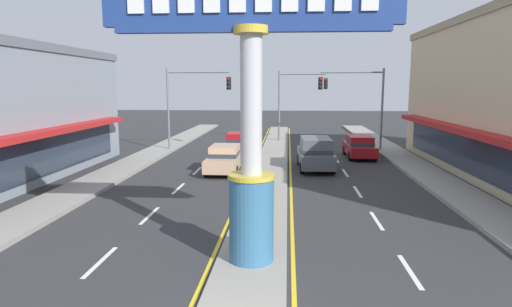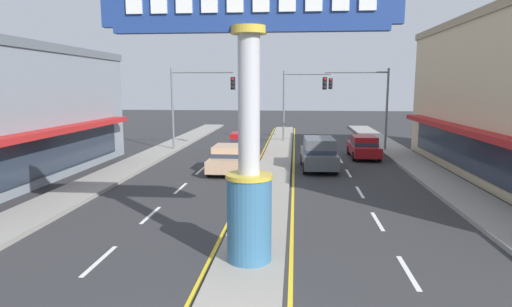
# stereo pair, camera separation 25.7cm
# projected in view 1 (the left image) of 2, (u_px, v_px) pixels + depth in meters

# --- Properties ---
(median_strip) EXTENTS (1.96, 52.00, 0.14)m
(median_strip) POSITION_uv_depth(u_px,v_px,m) (270.00, 171.00, 24.87)
(median_strip) COLOR gray
(median_strip) RESTS_ON ground
(sidewalk_left) EXTENTS (2.27, 60.00, 0.18)m
(sidewalk_left) POSITION_uv_depth(u_px,v_px,m) (110.00, 175.00, 23.52)
(sidewalk_left) COLOR gray
(sidewalk_left) RESTS_ON ground
(sidewalk_right) EXTENTS (2.27, 60.00, 0.18)m
(sidewalk_right) POSITION_uv_depth(u_px,v_px,m) (437.00, 180.00, 22.26)
(sidewalk_right) COLOR gray
(sidewalk_right) RESTS_ON ground
(lane_markings) EXTENTS (8.70, 52.00, 0.01)m
(lane_markings) POSITION_uv_depth(u_px,v_px,m) (269.00, 177.00, 23.54)
(lane_markings) COLOR silver
(lane_markings) RESTS_ON ground
(district_sign) EXTENTS (7.70, 1.29, 7.85)m
(district_sign) POSITION_uv_depth(u_px,v_px,m) (251.00, 112.00, 11.35)
(district_sign) COLOR #33668C
(district_sign) RESTS_ON median_strip
(traffic_light_left_side) EXTENTS (4.86, 0.46, 6.20)m
(traffic_light_left_side) POSITION_uv_depth(u_px,v_px,m) (191.00, 95.00, 31.93)
(traffic_light_left_side) COLOR slate
(traffic_light_left_side) RESTS_ON ground
(traffic_light_right_side) EXTENTS (4.86, 0.46, 6.20)m
(traffic_light_right_side) POSITION_uv_depth(u_px,v_px,m) (359.00, 95.00, 32.02)
(traffic_light_right_side) COLOR slate
(traffic_light_right_side) RESTS_ON ground
(traffic_light_median_far) EXTENTS (4.20, 0.46, 6.20)m
(traffic_light_median_far) POSITION_uv_depth(u_px,v_px,m) (297.00, 94.00, 37.16)
(traffic_light_median_far) COLOR slate
(traffic_light_median_far) RESTS_ON ground
(sedan_near_right_lane) EXTENTS (1.96, 4.36, 1.53)m
(sedan_near_right_lane) POSITION_uv_depth(u_px,v_px,m) (238.00, 143.00, 31.46)
(sedan_near_right_lane) COLOR maroon
(sedan_near_right_lane) RESTS_ON ground
(suv_far_right_lane) EXTENTS (2.09, 4.66, 1.90)m
(suv_far_right_lane) POSITION_uv_depth(u_px,v_px,m) (316.00, 153.00, 25.51)
(suv_far_right_lane) COLOR #4C5156
(suv_far_right_lane) RESTS_ON ground
(sedan_near_left_lane) EXTENTS (1.87, 4.32, 1.53)m
(sedan_near_left_lane) POSITION_uv_depth(u_px,v_px,m) (360.00, 146.00, 29.68)
(sedan_near_left_lane) COLOR maroon
(sedan_near_left_lane) RESTS_ON ground
(sedan_mid_left_lane) EXTENTS (1.86, 4.31, 1.53)m
(sedan_mid_left_lane) POSITION_uv_depth(u_px,v_px,m) (225.00, 158.00, 24.76)
(sedan_mid_left_lane) COLOR tan
(sedan_mid_left_lane) RESTS_ON ground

